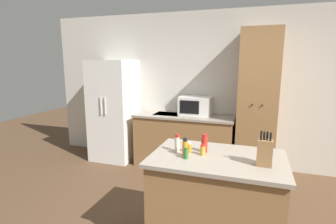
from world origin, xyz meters
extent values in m
cube|color=beige|center=(0.00, 2.33, 1.30)|extent=(7.20, 0.06, 2.60)
cube|color=white|center=(-2.29, 1.97, 0.90)|extent=(0.74, 0.67, 1.80)
cylinder|color=silver|center=(-2.33, 1.62, 1.04)|extent=(0.02, 0.02, 0.30)
cylinder|color=silver|center=(-2.25, 1.62, 1.04)|extent=(0.02, 0.02, 0.30)
cube|color=olive|center=(-0.97, 2.00, 0.43)|extent=(1.62, 0.60, 0.86)
cube|color=gray|center=(-0.97, 2.00, 0.88)|extent=(1.66, 0.64, 0.03)
cube|color=#9EA0A3|center=(-1.27, 2.00, 0.89)|extent=(0.44, 0.34, 0.01)
cube|color=olive|center=(0.17, 2.01, 1.13)|extent=(0.57, 0.58, 2.25)
sphere|color=black|center=(0.10, 1.71, 1.17)|extent=(0.02, 0.02, 0.02)
sphere|color=black|center=(0.24, 1.71, 1.17)|extent=(0.02, 0.02, 0.02)
cube|color=olive|center=(-0.16, 0.10, 0.45)|extent=(1.13, 0.73, 0.90)
cube|color=gray|center=(-0.16, 0.10, 0.92)|extent=(1.19, 0.79, 0.03)
cube|color=white|center=(-0.80, 2.10, 1.05)|extent=(0.53, 0.37, 0.30)
cube|color=black|center=(-0.87, 1.91, 1.05)|extent=(0.32, 0.01, 0.21)
cube|color=olive|center=(0.23, 0.01, 1.05)|extent=(0.12, 0.09, 0.22)
cylinder|color=black|center=(0.19, 0.00, 1.19)|extent=(0.02, 0.02, 0.08)
cylinder|color=black|center=(0.22, 0.02, 1.19)|extent=(0.02, 0.02, 0.07)
cylinder|color=black|center=(0.24, 0.02, 1.19)|extent=(0.02, 0.02, 0.07)
cylinder|color=black|center=(0.26, 0.00, 1.19)|extent=(0.02, 0.02, 0.07)
cylinder|color=gold|center=(-0.29, 0.10, 0.98)|extent=(0.05, 0.05, 0.08)
cylinder|color=red|center=(-0.29, 0.10, 1.03)|extent=(0.04, 0.04, 0.02)
cylinder|color=#B2281E|center=(-0.30, 0.19, 1.01)|extent=(0.06, 0.06, 0.14)
cylinder|color=red|center=(-0.30, 0.19, 1.09)|extent=(0.04, 0.04, 0.03)
cylinder|color=orange|center=(-0.43, 0.13, 0.98)|extent=(0.05, 0.05, 0.08)
cylinder|color=silver|center=(-0.43, 0.13, 1.03)|extent=(0.04, 0.04, 0.02)
cylinder|color=#337033|center=(-0.41, -0.04, 0.98)|extent=(0.04, 0.04, 0.08)
cylinder|color=#286628|center=(-0.41, -0.04, 1.03)|extent=(0.03, 0.03, 0.02)
cylinder|color=beige|center=(-0.54, 0.11, 1.01)|extent=(0.05, 0.05, 0.14)
cylinder|color=red|center=(-0.54, 0.11, 1.09)|extent=(0.03, 0.03, 0.03)
cylinder|color=orange|center=(-0.44, 0.02, 1.01)|extent=(0.05, 0.05, 0.14)
cylinder|color=black|center=(-0.44, 0.02, 1.09)|extent=(0.04, 0.04, 0.03)
camera|label=1|loc=(0.13, -2.15, 1.78)|focal=28.00mm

